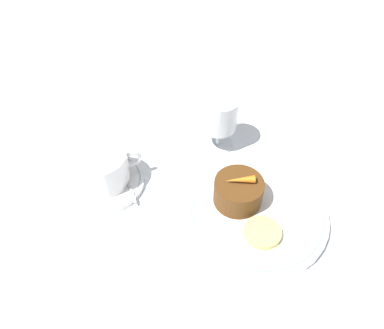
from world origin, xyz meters
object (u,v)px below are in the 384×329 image
Objects in this scene: coffee_cup at (102,167)px; fork at (158,227)px; wine_glass at (219,116)px; dessert_cake at (238,192)px; dinner_plate at (256,213)px.

fork is at bearing -64.35° from coffee_cup.
wine_glass is 0.16m from dessert_cake.
dinner_plate reaches higher than fork.
coffee_cup is 0.67× the size of fork.
coffee_cup is (-0.22, 0.16, 0.03)m from dinner_plate.
coffee_cup is 0.15m from fork.
coffee_cup is at bearing 115.65° from fork.
fork is at bearing 167.87° from dinner_plate.
dessert_cake is at bearing -32.30° from coffee_cup.
wine_glass is (0.01, 0.19, 0.06)m from dinner_plate.
dessert_cake is (-0.03, -0.15, -0.04)m from wine_glass.
coffee_cup is 0.24m from wine_glass.
dinner_plate is at bearing -58.51° from dessert_cake.
wine_glass is (0.23, 0.02, 0.03)m from coffee_cup.
fork is 2.15× the size of dessert_cake.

